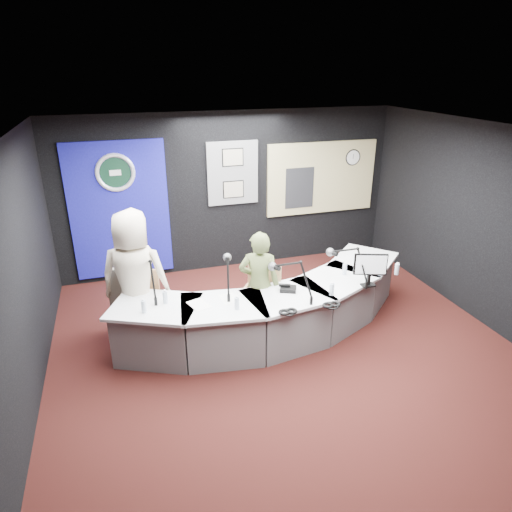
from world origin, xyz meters
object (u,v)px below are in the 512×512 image
object	(u,v)px
broadcast_desk	(272,310)
person_man	(135,278)
person_woman	(259,285)
armchair_left	(138,305)
armchair_right	(259,299)

from	to	relation	value
broadcast_desk	person_man	size ratio (longest dim) A/B	2.43
person_woman	armchair_left	bearing A→B (deg)	10.32
armchair_left	armchair_right	size ratio (longest dim) A/B	0.97
broadcast_desk	armchair_left	bearing A→B (deg)	167.14
armchair_left	armchair_right	world-z (taller)	armchair_right
armchair_left	person_man	world-z (taller)	person_man
broadcast_desk	armchair_left	world-z (taller)	armchair_left
person_man	person_woman	bearing A→B (deg)	-174.55
armchair_right	person_woman	world-z (taller)	person_woman
armchair_left	person_woman	bearing A→B (deg)	11.33
broadcast_desk	armchair_right	xyz separation A→B (m)	(-0.16, 0.05, 0.16)
armchair_left	person_woman	distance (m)	1.65
armchair_right	person_woman	bearing A→B (deg)	0.00
armchair_left	armchair_right	bearing A→B (deg)	11.33
broadcast_desk	person_woman	size ratio (longest dim) A/B	2.96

